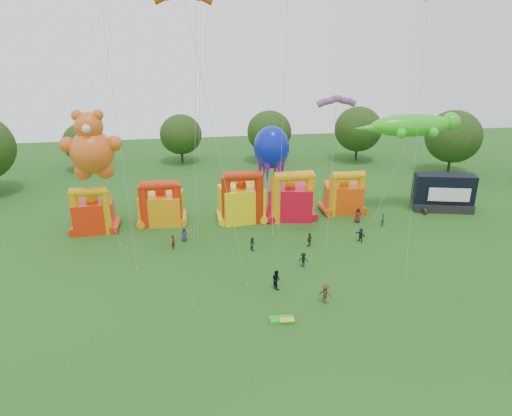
{
  "coord_description": "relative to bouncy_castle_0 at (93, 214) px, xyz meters",
  "views": [
    {
      "loc": [
        -7.44,
        -27.23,
        22.33
      ],
      "look_at": [
        -0.37,
        18.0,
        5.05
      ],
      "focal_mm": 32.0,
      "sensor_mm": 36.0,
      "label": 1
    }
  ],
  "objects": [
    {
      "name": "parafoil_kites",
      "position": [
        11.44,
        -10.48,
        11.54
      ],
      "size": [
        26.98,
        12.88,
        32.48
      ],
      "color": "red",
      "rests_on": "ground"
    },
    {
      "name": "spectator_6",
      "position": [
        32.67,
        -2.33,
        -1.28
      ],
      "size": [
        1.03,
        0.74,
        1.98
      ],
      "primitive_type": "imported",
      "rotation": [
        0.0,
        0.0,
        6.17
      ],
      "color": "#561B18",
      "rests_on": "ground"
    },
    {
      "name": "spectator_1",
      "position": [
        9.51,
        -6.6,
        -1.4
      ],
      "size": [
        0.58,
        0.73,
        1.75
      ],
      "primitive_type": "imported",
      "rotation": [
        0.0,
        0.0,
        1.29
      ],
      "color": "maroon",
      "rests_on": "ground"
    },
    {
      "name": "gecko_kite",
      "position": [
        38.62,
        0.07,
        5.29
      ],
      "size": [
        14.35,
        6.28,
        13.2
      ],
      "color": "green",
      "rests_on": "ground"
    },
    {
      "name": "stage_trailer",
      "position": [
        45.64,
        0.23,
        0.16
      ],
      "size": [
        8.28,
        4.78,
        5.05
      ],
      "color": "black",
      "rests_on": "ground"
    },
    {
      "name": "spectator_3",
      "position": [
        22.82,
        -12.86,
        -1.51
      ],
      "size": [
        1.05,
        0.69,
        1.52
      ],
      "primitive_type": "imported",
      "rotation": [
        0.0,
        0.0,
        3.01
      ],
      "color": "black",
      "rests_on": "ground"
    },
    {
      "name": "bouncy_castle_3",
      "position": [
        24.49,
        0.54,
        0.26
      ],
      "size": [
        6.39,
        5.52,
        6.71
      ],
      "color": "red",
      "rests_on": "ground"
    },
    {
      "name": "spectator_0",
      "position": [
        10.74,
        -4.63,
        -1.44
      ],
      "size": [
        0.88,
        0.65,
        1.66
      ],
      "primitive_type": "imported",
      "rotation": [
        0.0,
        0.0,
        0.15
      ],
      "color": "#2D2B48",
      "rests_on": "ground"
    },
    {
      "name": "ground",
      "position": [
        18.95,
        -26.42,
        -2.27
      ],
      "size": [
        160.0,
        160.0,
        0.0
      ],
      "primitive_type": "plane",
      "color": "#1D4E16",
      "rests_on": "ground"
    },
    {
      "name": "diamond_kites",
      "position": [
        19.32,
        -11.89,
        13.28
      ],
      "size": [
        23.51,
        14.16,
        36.67
      ],
      "color": "red",
      "rests_on": "ground"
    },
    {
      "name": "teddy_bear_kite",
      "position": [
        1.28,
        -0.95,
        5.61
      ],
      "size": [
        7.01,
        7.36,
        14.79
      ],
      "color": "#DA5818",
      "rests_on": "ground"
    },
    {
      "name": "folded_kite_bundle",
      "position": [
        18.68,
        -22.05,
        -2.14
      ],
      "size": [
        2.06,
        1.2,
        0.31
      ],
      "color": "green",
      "rests_on": "ground"
    },
    {
      "name": "tree_ring",
      "position": [
        17.76,
        -25.81,
        3.98
      ],
      "size": [
        123.56,
        125.66,
        12.07
      ],
      "color": "#352314",
      "rests_on": "ground"
    },
    {
      "name": "spectator_8",
      "position": [
        19.2,
        -16.76,
        -1.32
      ],
      "size": [
        1.05,
        1.14,
        1.9
      ],
      "primitive_type": "imported",
      "rotation": [
        0.0,
        0.0,
        2.01
      ],
      "color": "black",
      "rests_on": "ground"
    },
    {
      "name": "bouncy_castle_0",
      "position": [
        0.0,
        0.0,
        0.0
      ],
      "size": [
        4.98,
        4.13,
        5.95
      ],
      "color": "red",
      "rests_on": "ground"
    },
    {
      "name": "spectator_4",
      "position": [
        24.7,
        -8.34,
        -1.44
      ],
      "size": [
        1.0,
        0.95,
        1.67
      ],
      "primitive_type": "imported",
      "rotation": [
        0.0,
        0.0,
        3.86
      ],
      "color": "#373416",
      "rests_on": "ground"
    },
    {
      "name": "bouncy_castle_2",
      "position": [
        18.12,
        0.64,
        0.35
      ],
      "size": [
        5.84,
        4.96,
        6.92
      ],
      "color": "yellow",
      "rests_on": "ground"
    },
    {
      "name": "bouncy_castle_1",
      "position": [
        8.02,
        1.37,
        -0.01
      ],
      "size": [
        5.66,
        4.77,
        5.97
      ],
      "color": "orange",
      "rests_on": "ground"
    },
    {
      "name": "spectator_9",
      "position": [
        23.01,
        -19.85,
        -1.35
      ],
      "size": [
        1.38,
        1.24,
        1.85
      ],
      "primitive_type": "imported",
      "rotation": [
        0.0,
        0.0,
        2.55
      ],
      "color": "#422C1A",
      "rests_on": "ground"
    },
    {
      "name": "octopus_kite",
      "position": [
        21.86,
        0.16,
        5.65
      ],
      "size": [
        4.41,
        7.33,
        12.22
      ],
      "color": "#0B18B0",
      "rests_on": "ground"
    },
    {
      "name": "spectator_7",
      "position": [
        35.38,
        -3.9,
        -1.44
      ],
      "size": [
        0.67,
        0.72,
        1.66
      ],
      "primitive_type": "imported",
      "rotation": [
        0.0,
        0.0,
        0.99
      ],
      "color": "#1C4731",
      "rests_on": "ground"
    },
    {
      "name": "spectator_2",
      "position": [
        18.22,
        -8.23,
        -1.5
      ],
      "size": [
        0.81,
        0.91,
        1.55
      ],
      "primitive_type": "imported",
      "rotation": [
        0.0,
        0.0,
        1.92
      ],
      "color": "#183E2D",
      "rests_on": "ground"
    },
    {
      "name": "bouncy_castle_4",
      "position": [
        32.02,
        1.55,
        0.02
      ],
      "size": [
        5.42,
        4.61,
        6.02
      ],
      "color": "#E6490C",
      "rests_on": "ground"
    },
    {
      "name": "spectator_5",
      "position": [
        30.9,
        -7.92,
        -1.45
      ],
      "size": [
        1.07,
        1.58,
        1.64
      ],
      "primitive_type": "imported",
      "rotation": [
        0.0,
        0.0,
        5.14
      ],
      "color": "#242239",
      "rests_on": "ground"
    }
  ]
}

